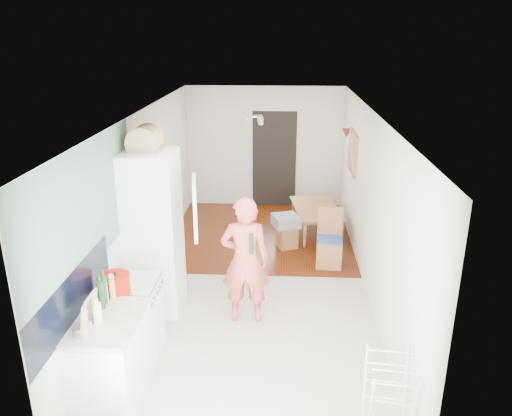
# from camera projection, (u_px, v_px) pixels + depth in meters

# --- Properties ---
(room_shell) EXTENTS (3.20, 7.00, 2.50)m
(room_shell) POSITION_uv_depth(u_px,v_px,m) (255.00, 203.00, 7.01)
(room_shell) COLOR silver
(room_shell) RESTS_ON ground
(floor) EXTENTS (3.20, 7.00, 0.01)m
(floor) POSITION_uv_depth(u_px,v_px,m) (255.00, 282.00, 7.43)
(floor) COLOR #BEB3A3
(floor) RESTS_ON ground
(wood_floor_overlay) EXTENTS (3.20, 3.30, 0.01)m
(wood_floor_overlay) POSITION_uv_depth(u_px,v_px,m) (261.00, 234.00, 9.17)
(wood_floor_overlay) COLOR #5D190C
(wood_floor_overlay) RESTS_ON room_shell
(sage_wall_panel) EXTENTS (0.02, 3.00, 1.30)m
(sage_wall_panel) POSITION_uv_depth(u_px,v_px,m) (87.00, 208.00, 5.01)
(sage_wall_panel) COLOR slate
(sage_wall_panel) RESTS_ON room_shell
(tile_splashback) EXTENTS (0.02, 1.90, 0.50)m
(tile_splashback) POSITION_uv_depth(u_px,v_px,m) (74.00, 297.00, 4.73)
(tile_splashback) COLOR black
(tile_splashback) RESTS_ON room_shell
(doorway_recess) EXTENTS (0.90, 0.04, 2.00)m
(doorway_recess) POSITION_uv_depth(u_px,v_px,m) (274.00, 160.00, 10.36)
(doorway_recess) COLOR black
(doorway_recess) RESTS_ON room_shell
(base_cabinet) EXTENTS (0.60, 0.90, 0.86)m
(base_cabinet) POSITION_uv_depth(u_px,v_px,m) (111.00, 362.00, 4.95)
(base_cabinet) COLOR white
(base_cabinet) RESTS_ON room_shell
(worktop) EXTENTS (0.62, 0.92, 0.06)m
(worktop) POSITION_uv_depth(u_px,v_px,m) (106.00, 322.00, 4.80)
(worktop) COLOR beige
(worktop) RESTS_ON room_shell
(range_cooker) EXTENTS (0.60, 0.60, 0.88)m
(range_cooker) POSITION_uv_depth(u_px,v_px,m) (132.00, 320.00, 5.66)
(range_cooker) COLOR white
(range_cooker) RESTS_ON room_shell
(cooker_top) EXTENTS (0.60, 0.60, 0.04)m
(cooker_top) POSITION_uv_depth(u_px,v_px,m) (129.00, 284.00, 5.50)
(cooker_top) COLOR silver
(cooker_top) RESTS_ON room_shell
(fridge_housing) EXTENTS (0.66, 0.66, 2.15)m
(fridge_housing) POSITION_uv_depth(u_px,v_px,m) (153.00, 234.00, 6.40)
(fridge_housing) COLOR white
(fridge_housing) RESTS_ON room_shell
(fridge_door) EXTENTS (0.14, 0.56, 0.70)m
(fridge_door) POSITION_uv_depth(u_px,v_px,m) (195.00, 207.00, 5.93)
(fridge_door) COLOR white
(fridge_door) RESTS_ON room_shell
(fridge_interior) EXTENTS (0.02, 0.52, 0.66)m
(fridge_interior) POSITION_uv_depth(u_px,v_px,m) (175.00, 199.00, 6.22)
(fridge_interior) COLOR white
(fridge_interior) RESTS_ON room_shell
(pinboard) EXTENTS (0.03, 0.90, 0.70)m
(pinboard) POSITION_uv_depth(u_px,v_px,m) (353.00, 152.00, 8.61)
(pinboard) COLOR tan
(pinboard) RESTS_ON room_shell
(pinboard_frame) EXTENTS (0.00, 0.94, 0.74)m
(pinboard_frame) POSITION_uv_depth(u_px,v_px,m) (352.00, 152.00, 8.61)
(pinboard_frame) COLOR #966041
(pinboard_frame) RESTS_ON room_shell
(wall_sconce) EXTENTS (0.18, 0.18, 0.16)m
(wall_sconce) POSITION_uv_depth(u_px,v_px,m) (347.00, 133.00, 9.16)
(wall_sconce) COLOR maroon
(wall_sconce) RESTS_ON room_shell
(person) EXTENTS (0.74, 0.50, 1.97)m
(person) POSITION_uv_depth(u_px,v_px,m) (245.00, 250.00, 6.15)
(person) COLOR #D9554D
(person) RESTS_ON floor
(dining_table) EXTENTS (0.82, 1.28, 0.42)m
(dining_table) POSITION_uv_depth(u_px,v_px,m) (317.00, 222.00, 9.15)
(dining_table) COLOR #966041
(dining_table) RESTS_ON floor
(dining_chair) EXTENTS (0.42, 0.42, 0.93)m
(dining_chair) POSITION_uv_depth(u_px,v_px,m) (330.00, 239.00, 7.78)
(dining_chair) COLOR #966041
(dining_chair) RESTS_ON floor
(stool) EXTENTS (0.40, 0.40, 0.40)m
(stool) POSITION_uv_depth(u_px,v_px,m) (287.00, 237.00, 8.54)
(stool) COLOR #966041
(stool) RESTS_ON floor
(grey_drape) EXTENTS (0.54, 0.54, 0.19)m
(grey_drape) POSITION_uv_depth(u_px,v_px,m) (286.00, 221.00, 8.45)
(grey_drape) COLOR gray
(grey_drape) RESTS_ON stool
(drying_rack) EXTENTS (0.44, 0.41, 0.78)m
(drying_rack) POSITION_uv_depth(u_px,v_px,m) (389.00, 395.00, 4.55)
(drying_rack) COLOR white
(drying_rack) RESTS_ON floor
(bread_bin) EXTENTS (0.46, 0.44, 0.22)m
(bread_bin) POSITION_uv_depth(u_px,v_px,m) (145.00, 141.00, 6.09)
(bread_bin) COLOR tan
(bread_bin) RESTS_ON fridge_housing
(red_casserole) EXTENTS (0.33, 0.33, 0.19)m
(red_casserole) POSITION_uv_depth(u_px,v_px,m) (115.00, 282.00, 5.29)
(red_casserole) COLOR #BC0F01
(red_casserole) RESTS_ON cooker_top
(steel_pan) EXTENTS (0.22, 0.22, 0.09)m
(steel_pan) POSITION_uv_depth(u_px,v_px,m) (83.00, 329.00, 4.55)
(steel_pan) COLOR silver
(steel_pan) RESTS_ON worktop
(held_bottle) EXTENTS (0.05, 0.05, 0.25)m
(held_bottle) POSITION_uv_depth(u_px,v_px,m) (251.00, 244.00, 5.94)
(held_bottle) COLOR #183B1E
(held_bottle) RESTS_ON person
(bottle_a) EXTENTS (0.08, 0.08, 0.29)m
(bottle_a) POSITION_uv_depth(u_px,v_px,m) (101.00, 295.00, 4.93)
(bottle_a) COLOR #183B1E
(bottle_a) RESTS_ON worktop
(bottle_b) EXTENTS (0.07, 0.07, 0.30)m
(bottle_b) POSITION_uv_depth(u_px,v_px,m) (104.00, 290.00, 5.03)
(bottle_b) COLOR #183B1E
(bottle_b) RESTS_ON worktop
(bottle_c) EXTENTS (0.10, 0.10, 0.21)m
(bottle_c) POSITION_uv_depth(u_px,v_px,m) (97.00, 314.00, 4.69)
(bottle_c) COLOR silver
(bottle_c) RESTS_ON worktop
(pepper_mill_front) EXTENTS (0.06, 0.06, 0.20)m
(pepper_mill_front) POSITION_uv_depth(u_px,v_px,m) (106.00, 294.00, 5.04)
(pepper_mill_front) COLOR tan
(pepper_mill_front) RESTS_ON worktop
(pepper_mill_back) EXTENTS (0.06, 0.06, 0.22)m
(pepper_mill_back) POSITION_uv_depth(u_px,v_px,m) (112.00, 289.00, 5.12)
(pepper_mill_back) COLOR tan
(pepper_mill_back) RESTS_ON worktop
(chopping_boards) EXTENTS (0.04, 0.25, 0.35)m
(chopping_boards) POSITION_uv_depth(u_px,v_px,m) (89.00, 313.00, 4.57)
(chopping_boards) COLOR tan
(chopping_boards) RESTS_ON worktop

